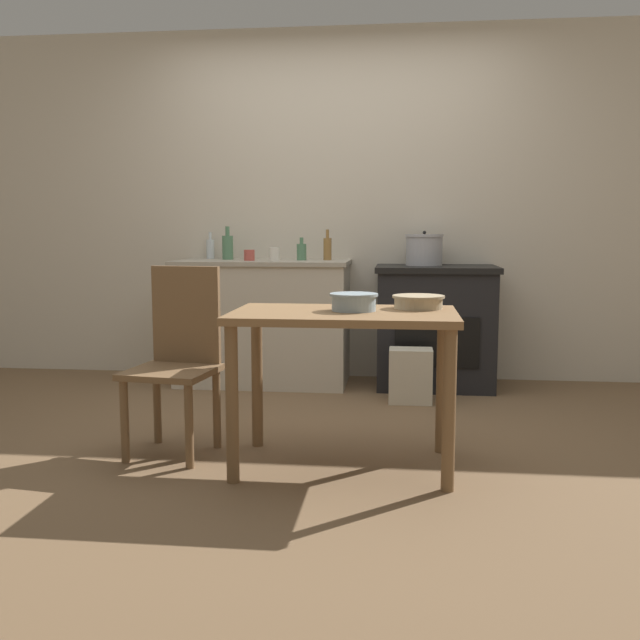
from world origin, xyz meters
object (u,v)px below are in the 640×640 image
chair (178,356)px  cup_center (249,255)px  bottle_far_left (327,248)px  bottle_mid_left (302,251)px  stock_pot (424,250)px  cup_center_right (274,254)px  flour_sack (411,376)px  work_table (344,337)px  stove (435,326)px  bottle_left (210,248)px  bottle_center_left (228,247)px  mixing_bowl_small (354,301)px  mixing_bowl_large (418,301)px

chair → cup_center: 1.62m
bottle_far_left → bottle_mid_left: 0.19m
bottle_mid_left → chair: bearing=-103.0°
stock_pot → cup_center_right: size_ratio=2.85×
stock_pot → cup_center: (-1.22, -0.15, -0.04)m
flour_sack → bottle_mid_left: bearing=145.7°
chair → flour_sack: size_ratio=2.65×
work_table → stock_pot: stock_pot is taller
stove → work_table: stove is taller
cup_center → stock_pot: bearing=7.2°
cup_center_right → bottle_far_left: bearing=27.0°
bottle_left → bottle_center_left: 0.22m
mixing_bowl_small → stock_pot: bearing=78.5°
mixing_bowl_small → bottle_center_left: 2.14m
bottle_center_left → cup_center_right: (0.38, -0.20, -0.05)m
bottle_mid_left → cup_center: (-0.35, -0.11, -0.02)m
mixing_bowl_large → cup_center_right: bearing=122.2°
stove → mixing_bowl_large: bearing=-95.6°
stock_pot → bottle_left: stock_pot is taller
work_table → bottle_left: (-1.17, 2.02, 0.35)m
stove → bottle_far_left: bearing=175.0°
stove → work_table: 1.87m
work_table → flour_sack: bearing=75.9°
chair → stock_pot: bearing=61.6°
flour_sack → bottle_left: (-1.49, 0.73, 0.79)m
bottle_mid_left → bottle_left: bearing=164.5°
bottle_left → bottle_center_left: bearing=-39.2°
bottle_mid_left → cup_center_right: size_ratio=1.72×
bottle_mid_left → cup_center_right: (-0.17, -0.14, -0.02)m
bottle_far_left → cup_center: bearing=-163.8°
mixing_bowl_large → bottle_left: 2.41m
chair → bottle_mid_left: 1.77m
flour_sack → bottle_mid_left: 1.22m
chair → bottle_far_left: 1.87m
bottle_center_left → cup_center_right: 0.43m
mixing_bowl_small → cup_center: 1.89m
bottle_left → cup_center_right: (0.55, -0.34, -0.03)m
chair → cup_center_right: (0.21, 1.53, 0.45)m
chair → bottle_left: (-0.33, 1.87, 0.48)m
chair → stock_pot: 2.17m
bottle_far_left → cup_center_right: size_ratio=2.33×
chair → bottle_mid_left: (0.39, 1.67, 0.47)m
flour_sack → bottle_center_left: 1.66m
chair → mixing_bowl_large: (1.17, 0.00, 0.29)m
mixing_bowl_small → bottle_mid_left: size_ratio=1.38×
stove → chair: 2.12m
work_table → bottle_mid_left: 1.90m
mixing_bowl_large → bottle_mid_left: bottle_mid_left is taller
mixing_bowl_large → work_table: bearing=-155.7°
chair → cup_center: bearing=96.6°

